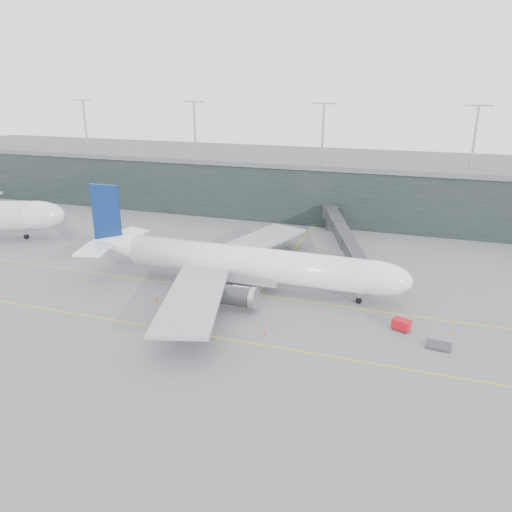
% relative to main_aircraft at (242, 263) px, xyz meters
% --- Properties ---
extents(ground, '(320.00, 320.00, 0.00)m').
position_rel_main_aircraft_xyz_m(ground, '(-1.64, 1.87, -4.65)').
color(ground, '#525256').
rests_on(ground, ground).
extents(taxiline_a, '(160.00, 0.25, 0.02)m').
position_rel_main_aircraft_xyz_m(taxiline_a, '(-1.64, -2.13, -4.64)').
color(taxiline_a, gold).
rests_on(taxiline_a, ground).
extents(taxiline_b, '(160.00, 0.25, 0.02)m').
position_rel_main_aircraft_xyz_m(taxiline_b, '(-1.64, -18.13, -4.64)').
color(taxiline_b, gold).
rests_on(taxiline_b, ground).
extents(taxiline_lead_main, '(0.25, 60.00, 0.02)m').
position_rel_main_aircraft_xyz_m(taxiline_lead_main, '(3.36, 21.87, -4.64)').
color(taxiline_lead_main, gold).
rests_on(taxiline_lead_main, ground).
extents(terminal, '(240.00, 36.00, 29.00)m').
position_rel_main_aircraft_xyz_m(terminal, '(-1.64, 59.87, 2.97)').
color(terminal, black).
rests_on(terminal, ground).
extents(main_aircraft, '(58.91, 55.56, 16.57)m').
position_rel_main_aircraft_xyz_m(main_aircraft, '(0.00, 0.00, 0.00)').
color(main_aircraft, white).
rests_on(main_aircraft, ground).
extents(jet_bridge, '(15.49, 43.68, 6.13)m').
position_rel_main_aircraft_xyz_m(jet_bridge, '(15.41, 24.01, -0.06)').
color(jet_bridge, '#2E2F34').
rests_on(jet_bridge, ground).
extents(gse_cart, '(2.86, 2.34, 1.68)m').
position_rel_main_aircraft_xyz_m(gse_cart, '(27.43, -7.48, -3.72)').
color(gse_cart, '#B50C14').
rests_on(gse_cart, ground).
extents(baggage_dolly, '(3.46, 2.89, 0.32)m').
position_rel_main_aircraft_xyz_m(baggage_dolly, '(32.60, -10.90, -4.46)').
color(baggage_dolly, '#313135').
rests_on(baggage_dolly, ground).
extents(uld_a, '(1.98, 1.63, 1.70)m').
position_rel_main_aircraft_xyz_m(uld_a, '(-6.98, 12.14, -3.76)').
color(uld_a, '#36373B').
rests_on(uld_a, ground).
extents(uld_b, '(2.14, 1.77, 1.84)m').
position_rel_main_aircraft_xyz_m(uld_b, '(-3.36, 12.30, -3.69)').
color(uld_b, '#36373B').
rests_on(uld_b, ground).
extents(uld_c, '(2.40, 2.14, 1.83)m').
position_rel_main_aircraft_xyz_m(uld_c, '(-2.64, 12.38, -3.69)').
color(uld_c, '#36373B').
rests_on(uld_c, ground).
extents(cone_nose, '(0.43, 0.43, 0.68)m').
position_rel_main_aircraft_xyz_m(cone_nose, '(34.55, -5.84, -4.31)').
color(cone_nose, orange).
rests_on(cone_nose, ground).
extents(cone_wing_stbd, '(0.41, 0.41, 0.65)m').
position_rel_main_aircraft_xyz_m(cone_wing_stbd, '(9.10, -15.37, -4.33)').
color(cone_wing_stbd, '#F73C0D').
rests_on(cone_wing_stbd, ground).
extents(cone_wing_port, '(0.46, 0.46, 0.73)m').
position_rel_main_aircraft_xyz_m(cone_wing_port, '(6.55, 12.86, -4.29)').
color(cone_wing_port, '#EA5D0D').
rests_on(cone_wing_port, ground).
extents(cone_tail, '(0.49, 0.49, 0.77)m').
position_rel_main_aircraft_xyz_m(cone_tail, '(-11.41, -9.83, -4.26)').
color(cone_tail, '#DC5D0C').
rests_on(cone_tail, ground).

